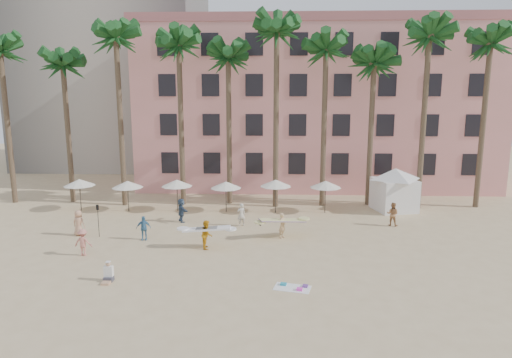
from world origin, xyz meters
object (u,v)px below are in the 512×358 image
Objects in this scene: pink_hotel at (313,107)px; carrier_white at (207,233)px; carrier_yellow at (282,224)px; cabana at (395,186)px.

carrier_white is (-8.29, -22.24, -7.04)m from pink_hotel.
cabana is at bearing 39.43° from carrier_yellow.
cabana is at bearing 35.12° from carrier_white.
carrier_white is at bearing -154.84° from carrier_yellow.
carrier_white is at bearing -144.88° from cabana.
cabana is 1.82× the size of carrier_white.
pink_hotel is 6.43× the size of cabana.
pink_hotel is at bearing 69.55° from carrier_white.
cabana is 1.71× the size of carrier_yellow.
pink_hotel reaches higher than carrier_white.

